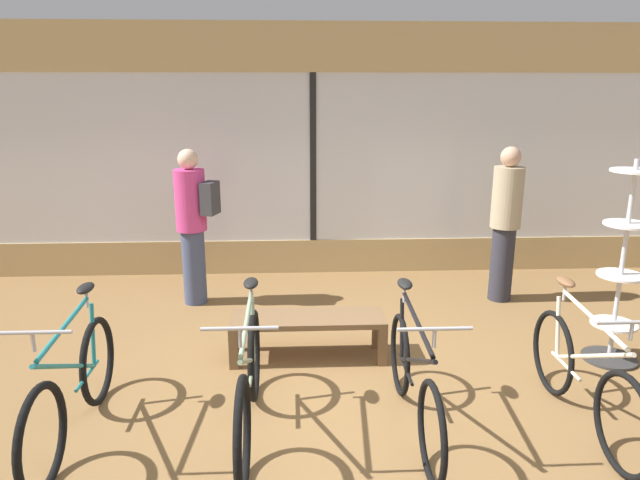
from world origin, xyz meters
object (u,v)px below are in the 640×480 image
at_px(bicycle_left, 249,384).
at_px(accessory_rack, 620,282).
at_px(bicycle_far_right, 583,377).
at_px(customer_by_window, 505,221).
at_px(display_bench, 308,323).
at_px(customer_near_rack, 193,222).
at_px(bicycle_far_left, 73,389).
at_px(bicycle_right, 413,381).

xyz_separation_m(bicycle_left, accessory_rack, (3.20, 1.02, 0.35)).
distance_m(bicycle_far_right, customer_by_window, 2.67).
bearing_deg(display_bench, customer_near_rack, 130.46).
xyz_separation_m(bicycle_far_right, display_bench, (-1.96, 1.19, -0.05)).
relative_size(accessory_rack, display_bench, 1.31).
relative_size(bicycle_far_left, customer_by_window, 0.96).
height_order(bicycle_left, bicycle_right, bicycle_left).
bearing_deg(display_bench, customer_by_window, 31.44).
height_order(accessory_rack, customer_by_window, accessory_rack).
height_order(display_bench, customer_near_rack, customer_near_rack).
xyz_separation_m(display_bench, customer_by_window, (2.29, 1.40, 0.61)).
xyz_separation_m(bicycle_left, display_bench, (0.44, 1.19, -0.06)).
xyz_separation_m(bicycle_far_right, customer_by_window, (0.33, 2.59, 0.56)).
relative_size(bicycle_far_left, bicycle_far_right, 1.01).
bearing_deg(bicycle_right, bicycle_far_right, -0.84).
bearing_deg(display_bench, bicycle_far_right, -31.20).
xyz_separation_m(bicycle_far_left, bicycle_right, (2.39, 0.01, -0.00)).
relative_size(bicycle_right, customer_by_window, 0.97).
relative_size(bicycle_left, customer_by_window, 1.00).
bearing_deg(accessory_rack, bicycle_far_right, -128.21).
height_order(bicycle_far_left, display_bench, bicycle_far_left).
distance_m(bicycle_right, customer_near_rack, 3.34).
height_order(bicycle_right, customer_by_window, customer_by_window).
xyz_separation_m(bicycle_right, bicycle_far_right, (1.23, -0.02, 0.01)).
relative_size(accessory_rack, customer_by_window, 1.03).
xyz_separation_m(customer_near_rack, customer_by_window, (3.54, -0.06, -0.01)).
bearing_deg(bicycle_left, customer_near_rack, 106.81).
relative_size(bicycle_far_right, customer_near_rack, 0.96).
bearing_deg(bicycle_left, accessory_rack, 17.62).
distance_m(customer_near_rack, customer_by_window, 3.54).
relative_size(bicycle_far_left, display_bench, 1.22).
relative_size(customer_near_rack, customer_by_window, 0.99).
bearing_deg(accessory_rack, customer_by_window, 106.44).
bearing_deg(customer_by_window, bicycle_right, -121.35).
bearing_deg(bicycle_far_left, bicycle_left, -0.74).
height_order(customer_near_rack, customer_by_window, customer_by_window).
height_order(bicycle_right, customer_near_rack, customer_near_rack).
distance_m(accessory_rack, customer_by_window, 1.65).
bearing_deg(bicycle_left, display_bench, 69.56).
xyz_separation_m(accessory_rack, customer_near_rack, (-4.00, 1.63, 0.21)).
height_order(bicycle_right, bicycle_far_right, bicycle_far_right).
relative_size(bicycle_left, customer_near_rack, 1.01).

